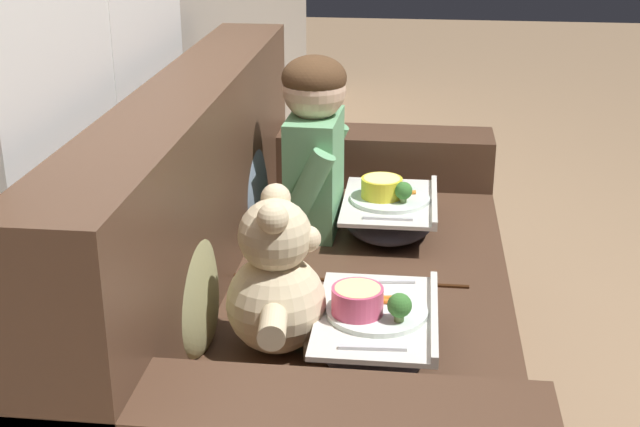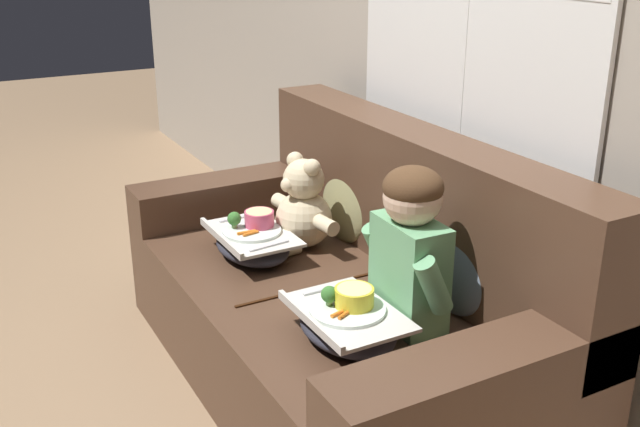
{
  "view_description": "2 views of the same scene",
  "coord_description": "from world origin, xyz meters",
  "px_view_note": "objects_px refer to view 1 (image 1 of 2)",
  "views": [
    {
      "loc": [
        -2.17,
        -0.22,
        1.47
      ],
      "look_at": [
        -0.11,
        0.01,
        0.65
      ],
      "focal_mm": 50.0,
      "sensor_mm": 36.0,
      "label": 1
    },
    {
      "loc": [
        2.14,
        -1.22,
        1.64
      ],
      "look_at": [
        -0.01,
        -0.04,
        0.7
      ],
      "focal_mm": 42.0,
      "sensor_mm": 36.0,
      "label": 2
    }
  ],
  "objects_px": {
    "lap_tray_teddy": "(376,329)",
    "throw_pillow_behind_child": "(245,173)",
    "couch": "(301,308)",
    "throw_pillow_behind_teddy": "(184,276)",
    "lap_tray_child": "(389,212)",
    "child_figure": "(315,137)",
    "teddy_bear": "(278,284)"
  },
  "relations": [
    {
      "from": "throw_pillow_behind_child",
      "to": "couch",
      "type": "bearing_deg",
      "value": -149.0
    },
    {
      "from": "couch",
      "to": "teddy_bear",
      "type": "distance_m",
      "value": 0.44
    },
    {
      "from": "throw_pillow_behind_teddy",
      "to": "teddy_bear",
      "type": "relative_size",
      "value": 0.96
    },
    {
      "from": "child_figure",
      "to": "lap_tray_child",
      "type": "xyz_separation_m",
      "value": [
        -0.0,
        -0.23,
        -0.23
      ]
    },
    {
      "from": "child_figure",
      "to": "lap_tray_teddy",
      "type": "xyz_separation_m",
      "value": [
        -0.74,
        -0.23,
        -0.23
      ]
    },
    {
      "from": "lap_tray_teddy",
      "to": "teddy_bear",
      "type": "bearing_deg",
      "value": 89.25
    },
    {
      "from": "couch",
      "to": "throw_pillow_behind_child",
      "type": "xyz_separation_m",
      "value": [
        0.37,
        0.22,
        0.26
      ]
    },
    {
      "from": "lap_tray_child",
      "to": "couch",
      "type": "bearing_deg",
      "value": 148.71
    },
    {
      "from": "child_figure",
      "to": "lap_tray_child",
      "type": "relative_size",
      "value": 1.33
    },
    {
      "from": "lap_tray_teddy",
      "to": "throw_pillow_behind_child",
      "type": "bearing_deg",
      "value": 30.98
    },
    {
      "from": "throw_pillow_behind_teddy",
      "to": "child_figure",
      "type": "xyz_separation_m",
      "value": [
        0.73,
        -0.21,
        0.12
      ]
    },
    {
      "from": "throw_pillow_behind_child",
      "to": "child_figure",
      "type": "xyz_separation_m",
      "value": [
        -0.0,
        -0.21,
        0.12
      ]
    },
    {
      "from": "lap_tray_child",
      "to": "lap_tray_teddy",
      "type": "relative_size",
      "value": 0.98
    },
    {
      "from": "throw_pillow_behind_child",
      "to": "lap_tray_child",
      "type": "relative_size",
      "value": 0.94
    },
    {
      "from": "couch",
      "to": "lap_tray_teddy",
      "type": "height_order",
      "value": "couch"
    },
    {
      "from": "teddy_bear",
      "to": "throw_pillow_behind_teddy",
      "type": "bearing_deg",
      "value": 90.15
    },
    {
      "from": "throw_pillow_behind_teddy",
      "to": "lap_tray_child",
      "type": "relative_size",
      "value": 0.98
    },
    {
      "from": "teddy_bear",
      "to": "lap_tray_child",
      "type": "relative_size",
      "value": 1.02
    },
    {
      "from": "throw_pillow_behind_teddy",
      "to": "teddy_bear",
      "type": "bearing_deg",
      "value": -89.85
    },
    {
      "from": "lap_tray_child",
      "to": "lap_tray_teddy",
      "type": "distance_m",
      "value": 0.74
    },
    {
      "from": "child_figure",
      "to": "teddy_bear",
      "type": "height_order",
      "value": "child_figure"
    },
    {
      "from": "couch",
      "to": "throw_pillow_behind_teddy",
      "type": "xyz_separation_m",
      "value": [
        -0.37,
        0.22,
        0.26
      ]
    },
    {
      "from": "lap_tray_child",
      "to": "throw_pillow_behind_child",
      "type": "bearing_deg",
      "value": 89.89
    },
    {
      "from": "couch",
      "to": "lap_tray_child",
      "type": "xyz_separation_m",
      "value": [
        0.37,
        -0.22,
        0.15
      ]
    },
    {
      "from": "throw_pillow_behind_teddy",
      "to": "lap_tray_child",
      "type": "bearing_deg",
      "value": -31.14
    },
    {
      "from": "lap_tray_child",
      "to": "child_figure",
      "type": "bearing_deg",
      "value": 89.79
    },
    {
      "from": "teddy_bear",
      "to": "lap_tray_teddy",
      "type": "height_order",
      "value": "teddy_bear"
    },
    {
      "from": "throw_pillow_behind_child",
      "to": "child_figure",
      "type": "relative_size",
      "value": 0.7
    },
    {
      "from": "couch",
      "to": "child_figure",
      "type": "distance_m",
      "value": 0.53
    },
    {
      "from": "lap_tray_teddy",
      "to": "couch",
      "type": "bearing_deg",
      "value": 30.96
    },
    {
      "from": "child_figure",
      "to": "lap_tray_teddy",
      "type": "bearing_deg",
      "value": -162.78
    },
    {
      "from": "couch",
      "to": "teddy_bear",
      "type": "height_order",
      "value": "couch"
    }
  ]
}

